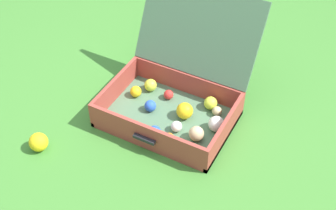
# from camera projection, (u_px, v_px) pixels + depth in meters

# --- Properties ---
(ground_plane) EXTENTS (16.00, 16.00, 0.00)m
(ground_plane) POSITION_uv_depth(u_px,v_px,m) (152.00, 126.00, 2.23)
(ground_plane) COLOR #3D7A2D
(open_suitcase) EXTENTS (0.62, 0.66, 0.53)m
(open_suitcase) POSITION_uv_depth(u_px,v_px,m) (178.00, 92.00, 2.23)
(open_suitcase) COLOR #4C7051
(open_suitcase) RESTS_ON ground
(stray_ball_on_grass) EXTENTS (0.09, 0.09, 0.09)m
(stray_ball_on_grass) POSITION_uv_depth(u_px,v_px,m) (39.00, 142.00, 2.10)
(stray_ball_on_grass) COLOR yellow
(stray_ball_on_grass) RESTS_ON ground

